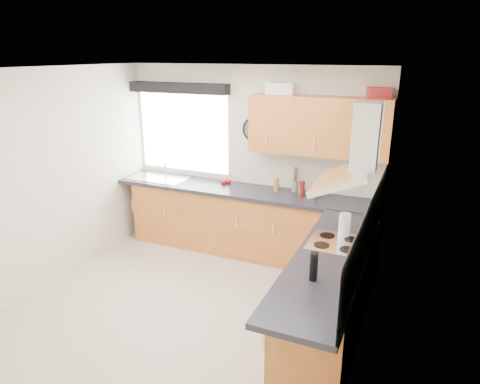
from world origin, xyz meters
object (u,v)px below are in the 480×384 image
at_px(oven, 334,289).
at_px(upper_cabinets, 319,126).
at_px(extractor_hood, 355,157).
at_px(washing_machine, 180,215).

relative_size(oven, upper_cabinets, 0.50).
distance_m(extractor_hood, upper_cabinets, 1.48).
height_order(extractor_hood, washing_machine, extractor_hood).
height_order(oven, extractor_hood, extractor_hood).
xyz_separation_m(extractor_hood, washing_machine, (-2.60, 1.22, -1.39)).
xyz_separation_m(extractor_hood, upper_cabinets, (-0.65, 1.33, 0.03)).
distance_m(upper_cabinets, washing_machine, 2.42).
height_order(extractor_hood, upper_cabinets, upper_cabinets).
height_order(oven, washing_machine, oven).
xyz_separation_m(oven, extractor_hood, (0.10, -0.00, 1.34)).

